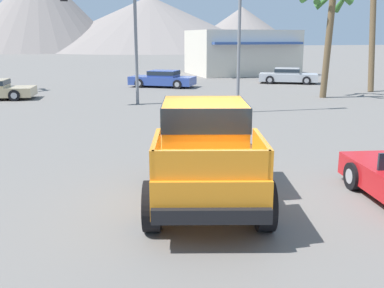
{
  "coord_description": "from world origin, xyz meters",
  "views": [
    {
      "loc": [
        -3.19,
        -8.78,
        3.37
      ],
      "look_at": [
        -0.44,
        0.63,
        1.02
      ],
      "focal_mm": 42.0,
      "sensor_mm": 36.0,
      "label": 1
    }
  ],
  "objects_px": {
    "traffic_light_main": "(106,17)",
    "palm_tree_leaning": "(329,10)",
    "parked_car_blue": "(163,79)",
    "orange_pickup_truck": "(205,146)",
    "parked_car_silver": "(288,75)"
  },
  "relations": [
    {
      "from": "traffic_light_main",
      "to": "palm_tree_leaning",
      "type": "relative_size",
      "value": 0.97
    },
    {
      "from": "parked_car_blue",
      "to": "traffic_light_main",
      "type": "distance_m",
      "value": 9.5
    },
    {
      "from": "orange_pickup_truck",
      "to": "parked_car_blue",
      "type": "distance_m",
      "value": 21.96
    },
    {
      "from": "parked_car_blue",
      "to": "traffic_light_main",
      "type": "xyz_separation_m",
      "value": [
        -4.43,
        -7.53,
        3.73
      ]
    },
    {
      "from": "parked_car_blue",
      "to": "palm_tree_leaning",
      "type": "relative_size",
      "value": 0.73
    },
    {
      "from": "traffic_light_main",
      "to": "palm_tree_leaning",
      "type": "height_order",
      "value": "palm_tree_leaning"
    },
    {
      "from": "traffic_light_main",
      "to": "palm_tree_leaning",
      "type": "xyz_separation_m",
      "value": [
        12.02,
        -0.43,
        0.48
      ]
    },
    {
      "from": "parked_car_blue",
      "to": "parked_car_silver",
      "type": "relative_size",
      "value": 1.02
    },
    {
      "from": "parked_car_blue",
      "to": "orange_pickup_truck",
      "type": "bearing_deg",
      "value": -157.98
    },
    {
      "from": "palm_tree_leaning",
      "to": "orange_pickup_truck",
      "type": "bearing_deg",
      "value": -130.18
    },
    {
      "from": "parked_car_silver",
      "to": "palm_tree_leaning",
      "type": "distance_m",
      "value": 9.15
    },
    {
      "from": "palm_tree_leaning",
      "to": "traffic_light_main",
      "type": "bearing_deg",
      "value": 177.96
    },
    {
      "from": "orange_pickup_truck",
      "to": "palm_tree_leaning",
      "type": "distance_m",
      "value": 18.23
    },
    {
      "from": "parked_car_blue",
      "to": "parked_car_silver",
      "type": "height_order",
      "value": "parked_car_blue"
    },
    {
      "from": "orange_pickup_truck",
      "to": "parked_car_silver",
      "type": "relative_size",
      "value": 1.1
    }
  ]
}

